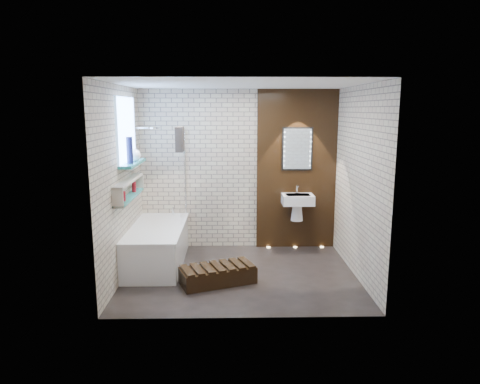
{
  "coord_description": "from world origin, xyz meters",
  "views": [
    {
      "loc": [
        -0.13,
        -5.82,
        2.28
      ],
      "look_at": [
        0.0,
        0.15,
        1.15
      ],
      "focal_mm": 32.76,
      "sensor_mm": 36.0,
      "label": 1
    }
  ],
  "objects_px": {
    "bathtub": "(157,245)",
    "bath_screen": "(183,175)",
    "washbasin": "(297,203)",
    "led_mirror": "(297,149)",
    "walnut_step": "(218,275)"
  },
  "relations": [
    {
      "from": "bathtub",
      "to": "bath_screen",
      "type": "relative_size",
      "value": 1.24
    },
    {
      "from": "bath_screen",
      "to": "washbasin",
      "type": "relative_size",
      "value": 2.41
    },
    {
      "from": "bath_screen",
      "to": "led_mirror",
      "type": "bearing_deg",
      "value": 10.66
    },
    {
      "from": "bath_screen",
      "to": "led_mirror",
      "type": "distance_m",
      "value": 1.89
    },
    {
      "from": "washbasin",
      "to": "led_mirror",
      "type": "distance_m",
      "value": 0.88
    },
    {
      "from": "bath_screen",
      "to": "walnut_step",
      "type": "relative_size",
      "value": 1.44
    },
    {
      "from": "bathtub",
      "to": "walnut_step",
      "type": "bearing_deg",
      "value": -39.27
    },
    {
      "from": "walnut_step",
      "to": "bath_screen",
      "type": "bearing_deg",
      "value": 115.31
    },
    {
      "from": "walnut_step",
      "to": "led_mirror",
      "type": "bearing_deg",
      "value": 50.63
    },
    {
      "from": "washbasin",
      "to": "bathtub",
      "type": "bearing_deg",
      "value": -163.99
    },
    {
      "from": "bath_screen",
      "to": "led_mirror",
      "type": "relative_size",
      "value": 2.0
    },
    {
      "from": "led_mirror",
      "to": "walnut_step",
      "type": "relative_size",
      "value": 0.72
    },
    {
      "from": "washbasin",
      "to": "led_mirror",
      "type": "height_order",
      "value": "led_mirror"
    },
    {
      "from": "bathtub",
      "to": "washbasin",
      "type": "xyz_separation_m",
      "value": [
        2.17,
        0.62,
        0.5
      ]
    },
    {
      "from": "bath_screen",
      "to": "led_mirror",
      "type": "xyz_separation_m",
      "value": [
        1.82,
        0.34,
        0.37
      ]
    }
  ]
}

